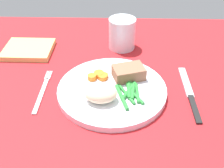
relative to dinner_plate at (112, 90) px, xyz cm
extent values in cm
cube|color=red|center=(3.98, -1.65, -1.80)|extent=(120.00, 90.00, 2.00)
cylinder|color=white|center=(0.00, 0.00, 0.00)|extent=(25.92, 25.92, 1.60)
cube|color=#936047|center=(3.50, 4.08, 2.31)|extent=(8.64, 7.11, 3.01)
ellipsoid|color=beige|center=(-2.33, -4.67, 2.71)|extent=(7.13, 5.27, 3.83)
cylinder|color=orange|center=(-5.03, 3.07, 1.43)|extent=(2.15, 2.15, 1.26)
cylinder|color=orange|center=(-3.41, 4.53, 1.37)|extent=(2.56, 2.56, 1.14)
cylinder|color=orange|center=(-2.39, 3.45, 1.35)|extent=(2.46, 2.46, 1.09)
cylinder|color=orange|center=(-2.05, 4.13, 1.22)|extent=(1.95, 1.95, 0.84)
cylinder|color=#2D8C38|center=(4.51, -0.83, 1.14)|extent=(0.74, 7.99, 0.68)
cylinder|color=#2D8C38|center=(3.85, -1.74, 1.24)|extent=(3.73, 6.22, 0.89)
cylinder|color=#2D8C38|center=(2.29, -3.91, 1.23)|extent=(3.24, 8.33, 0.86)
cylinder|color=#2D8C38|center=(4.94, -2.12, 1.22)|extent=(1.51, 6.22, 0.84)
cylinder|color=#2D8C38|center=(3.54, -1.04, 1.25)|extent=(0.92, 6.65, 0.90)
cylinder|color=#2D8C38|center=(3.39, -2.81, 1.15)|extent=(4.05, 6.81, 0.70)
cylinder|color=#2D8C38|center=(5.60, -3.64, 1.17)|extent=(3.51, 5.11, 0.75)
cylinder|color=#2D8C38|center=(3.97, -2.13, 1.17)|extent=(1.50, 5.70, 0.75)
cylinder|color=#2D8C38|center=(5.85, -2.35, 1.17)|extent=(0.99, 6.57, 0.74)
cube|color=silver|center=(-16.78, -2.00, -0.60)|extent=(1.00, 13.00, 0.40)
cube|color=silver|center=(-17.38, 6.30, -0.60)|extent=(0.24, 3.60, 0.40)
cube|color=silver|center=(-16.98, 6.30, -0.60)|extent=(0.24, 3.60, 0.40)
cube|color=silver|center=(-16.58, 6.30, -0.60)|extent=(0.24, 3.60, 0.40)
cube|color=silver|center=(-16.18, 6.30, -0.60)|extent=(0.24, 3.60, 0.40)
cube|color=black|center=(18.57, -5.50, -0.60)|extent=(1.30, 9.00, 0.64)
cube|color=silver|center=(18.57, 4.50, -0.60)|extent=(1.70, 12.00, 0.40)
cylinder|color=silver|center=(2.40, 21.95, 3.77)|extent=(7.91, 7.91, 9.13)
cylinder|color=silver|center=(2.40, 21.95, 1.11)|extent=(7.27, 7.27, 3.82)
cube|color=#DBBC6B|center=(-25.32, 18.37, -0.02)|extent=(14.02, 11.78, 1.56)
camera|label=1|loc=(1.32, -48.43, 39.50)|focal=41.91mm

